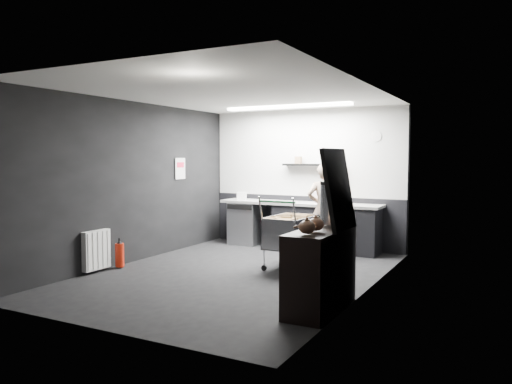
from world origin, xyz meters
The scene contains 22 objects.
floor centered at (0.00, 0.00, 0.00)m, with size 5.50×5.50×0.00m, color black.
ceiling centered at (0.00, 0.00, 2.70)m, with size 5.50×5.50×0.00m, color white.
wall_back centered at (0.00, 2.75, 1.35)m, with size 5.50×5.50×0.00m, color black.
wall_front centered at (0.00, -2.75, 1.35)m, with size 5.50×5.50×0.00m, color black.
wall_left centered at (-2.00, 0.00, 1.35)m, with size 5.50×5.50×0.00m, color black.
wall_right centered at (2.00, 0.00, 1.35)m, with size 5.50×5.50×0.00m, color black.
kitchen_wall_panel centered at (0.00, 2.73, 1.85)m, with size 3.95×0.02×1.70m, color silver.
dado_panel centered at (0.00, 2.73, 0.50)m, with size 3.95×0.02×1.00m, color black.
floating_shelf centered at (0.20, 2.62, 1.62)m, with size 1.20×0.22×0.04m, color black.
wall_clock centered at (1.40, 2.72, 2.15)m, with size 0.20×0.20×0.03m, color white.
poster centered at (-1.98, 1.30, 1.55)m, with size 0.02×0.30×0.40m, color silver.
poster_red_band centered at (-1.98, 1.30, 1.62)m, with size 0.01×0.22×0.10m, color red.
radiator centered at (-1.94, -0.90, 0.35)m, with size 0.10×0.50×0.60m, color white.
ceiling_strip centered at (0.00, 1.85, 2.67)m, with size 2.40×0.20×0.04m, color white.
prep_counter centered at (0.14, 2.42, 0.46)m, with size 3.20×0.61×0.90m.
person centered at (0.68, 1.97, 0.83)m, with size 0.61×0.40×1.67m, color beige.
shopping_cart centered at (0.53, 0.83, 0.53)m, with size 0.62×1.01×1.11m.
sideboard centered at (1.76, -1.02, 0.59)m, with size 0.53×1.25×1.86m.
fire_extinguisher centered at (-1.85, -0.50, 0.22)m, with size 0.14×0.14×0.46m.
cardboard_box centered at (0.72, 2.37, 0.95)m, with size 0.47×0.36×0.09m, color #8A6B49.
pink_tub centered at (0.42, 2.42, 1.01)m, with size 0.22×0.22×0.22m, color silver.
white_container centered at (-1.24, 2.37, 0.98)m, with size 0.18×0.14×0.16m, color white.
Camera 1 is at (3.75, -6.41, 1.77)m, focal length 35.00 mm.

